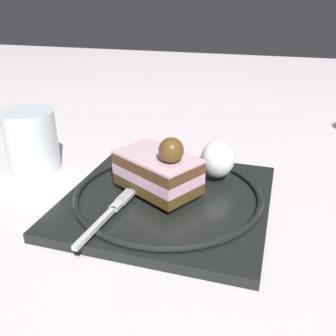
% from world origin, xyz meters
% --- Properties ---
extents(ground_plane, '(2.40, 2.40, 0.00)m').
position_xyz_m(ground_plane, '(0.00, 0.00, 0.00)').
color(ground_plane, silver).
extents(dessert_plate, '(0.24, 0.24, 0.02)m').
position_xyz_m(dessert_plate, '(-0.01, -0.01, 0.01)').
color(dessert_plate, black).
rests_on(dessert_plate, ground_plane).
extents(cake_slice, '(0.10, 0.12, 0.07)m').
position_xyz_m(cake_slice, '(-0.01, -0.02, 0.04)').
color(cake_slice, '#543D1B').
rests_on(cake_slice, dessert_plate).
extents(whipped_cream_dollop, '(0.04, 0.04, 0.05)m').
position_xyz_m(whipped_cream_dollop, '(-0.07, 0.04, 0.04)').
color(whipped_cream_dollop, white).
rests_on(whipped_cream_dollop, dessert_plate).
extents(fork, '(0.12, 0.02, 0.00)m').
position_xyz_m(fork, '(0.06, -0.06, 0.02)').
color(fork, silver).
rests_on(fork, dessert_plate).
extents(drink_glass_far, '(0.07, 0.07, 0.09)m').
position_xyz_m(drink_glass_far, '(-0.06, -0.23, 0.04)').
color(drink_glass_far, silver).
rests_on(drink_glass_far, ground_plane).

